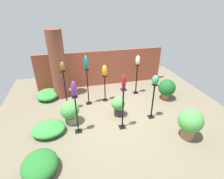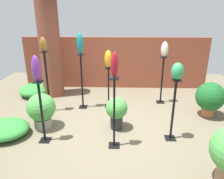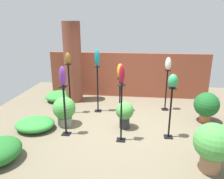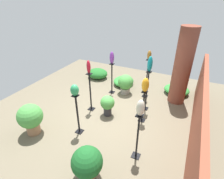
% 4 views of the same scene
% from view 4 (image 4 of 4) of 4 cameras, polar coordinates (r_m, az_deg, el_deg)
% --- Properties ---
extents(ground_plane, '(8.00, 8.00, 0.00)m').
position_cam_4_polar(ground_plane, '(5.76, -0.58, -8.08)').
color(ground_plane, '#6B604C').
extents(brick_wall_back, '(5.60, 0.12, 1.57)m').
position_cam_4_polar(brick_wall_back, '(4.93, 26.30, -7.54)').
color(brick_wall_back, brown).
rests_on(brick_wall_back, ground).
extents(brick_pillar, '(0.58, 0.58, 2.63)m').
position_cam_4_polar(brick_pillar, '(6.28, 21.98, 6.78)').
color(brick_pillar, brown).
rests_on(brick_pillar, ground).
extents(pedestal_ruby, '(0.20, 0.20, 1.32)m').
position_cam_4_polar(pedestal_ruby, '(5.71, -7.05, -1.38)').
color(pedestal_ruby, black).
rests_on(pedestal_ruby, ground).
extents(pedestal_teal, '(0.20, 0.20, 1.37)m').
position_cam_4_polar(pedestal_teal, '(5.79, 11.27, -0.98)').
color(pedestal_teal, black).
rests_on(pedestal_teal, ground).
extents(pedestal_ivory, '(0.20, 0.20, 1.24)m').
position_cam_4_polar(pedestal_ivory, '(4.17, 8.30, -15.64)').
color(pedestal_ivory, black).
rests_on(pedestal_ivory, ground).
extents(pedestal_amber, '(0.20, 0.20, 1.02)m').
position_cam_4_polar(pedestal_amber, '(5.33, 10.07, -5.93)').
color(pedestal_amber, black).
rests_on(pedestal_amber, ground).
extents(pedestal_violet, '(0.20, 0.20, 1.20)m').
position_cam_4_polar(pedestal_violet, '(6.69, -0.04, 3.16)').
color(pedestal_violet, black).
rests_on(pedestal_violet, ground).
extents(pedestal_bronze, '(0.20, 0.20, 1.47)m').
position_cam_4_polar(pedestal_bronze, '(6.48, 11.21, 2.96)').
color(pedestal_bronze, black).
rests_on(pedestal_bronze, ground).
extents(pedestal_jade, '(0.20, 0.20, 1.21)m').
position_cam_4_polar(pedestal_jade, '(4.87, -11.12, -8.51)').
color(pedestal_jade, black).
rests_on(pedestal_jade, ground).
extents(art_vase_ruby, '(0.12, 0.12, 0.43)m').
position_cam_4_polar(art_vase_ruby, '(5.30, -7.65, 7.27)').
color(art_vase_ruby, maroon).
rests_on(art_vase_ruby, pedestal_ruby).
extents(art_vase_teal, '(0.14, 0.15, 0.49)m').
position_cam_4_polar(art_vase_teal, '(5.37, 12.28, 8.14)').
color(art_vase_teal, '#0F727A').
rests_on(art_vase_teal, pedestal_teal).
extents(art_vase_ivory, '(0.18, 0.17, 0.38)m').
position_cam_4_polar(art_vase_ivory, '(3.62, 9.27, -5.93)').
color(art_vase_ivory, beige).
rests_on(art_vase_ivory, pedestal_ivory).
extents(art_vase_amber, '(0.19, 0.21, 0.43)m').
position_cam_4_polar(art_vase_amber, '(4.93, 10.84, 1.45)').
color(art_vase_amber, orange).
rests_on(art_vase_amber, pedestal_amber).
extents(art_vase_violet, '(0.15, 0.17, 0.46)m').
position_cam_4_polar(art_vase_violet, '(6.35, -0.05, 10.31)').
color(art_vase_violet, '#6B2D8C').
rests_on(art_vase_violet, pedestal_violet).
extents(art_vase_bronze, '(0.15, 0.14, 0.32)m').
position_cam_4_polar(art_vase_bronze, '(6.13, 12.07, 10.94)').
color(art_vase_bronze, brown).
rests_on(art_vase_bronze, pedestal_bronze).
extents(art_vase_jade, '(0.21, 0.21, 0.31)m').
position_cam_4_polar(art_vase_jade, '(4.43, -12.10, -0.21)').
color(art_vase_jade, '#2D9356').
rests_on(art_vase_jade, pedestal_jade).
extents(potted_plant_back_center, '(0.67, 0.67, 0.91)m').
position_cam_4_polar(potted_plant_back_center, '(5.26, -25.09, -8.30)').
color(potted_plant_back_center, '#936B4C').
rests_on(potted_plant_back_center, ground).
extents(potted_plant_near_pillar, '(0.45, 0.45, 0.69)m').
position_cam_4_polar(potted_plant_near_pillar, '(5.50, -1.48, -4.77)').
color(potted_plant_near_pillar, '#2D2D33').
rests_on(potted_plant_near_pillar, ground).
extents(potted_plant_front_left, '(0.58, 0.58, 0.76)m').
position_cam_4_polar(potted_plant_front_left, '(6.73, 4.43, 2.05)').
color(potted_plant_front_left, gray).
rests_on(potted_plant_front_left, ground).
extents(potted_plant_mid_left, '(0.66, 0.66, 0.81)m').
position_cam_4_polar(potted_plant_mid_left, '(3.87, -8.14, -22.58)').
color(potted_plant_mid_left, '#B25B38').
rests_on(potted_plant_mid_left, ground).
extents(foliage_bed_east, '(0.97, 0.83, 0.30)m').
position_cam_4_polar(foliage_bed_east, '(7.52, 3.80, 2.76)').
color(foliage_bed_east, '#338C38').
rests_on(foliage_bed_east, ground).
extents(foliage_bed_west, '(0.81, 0.91, 0.43)m').
position_cam_4_polar(foliage_bed_west, '(8.08, -4.69, 5.23)').
color(foliage_bed_west, '#236B28').
rests_on(foliage_bed_west, ground).
extents(foliage_bed_center, '(0.85, 0.94, 0.32)m').
position_cam_4_polar(foliage_bed_center, '(7.25, 20.35, -0.09)').
color(foliage_bed_center, '#338C38').
rests_on(foliage_bed_center, ground).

